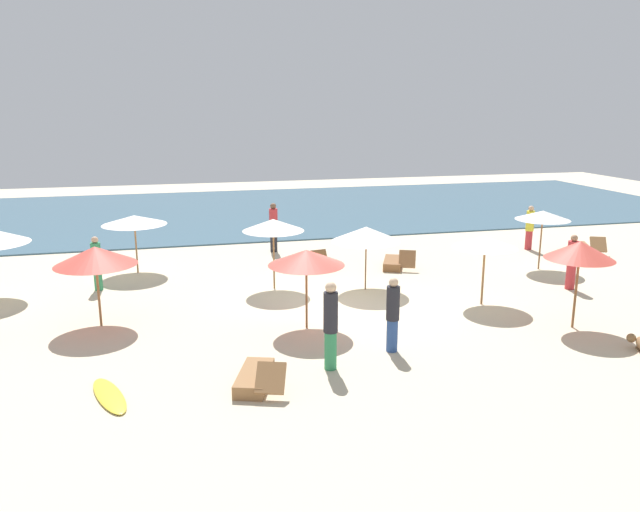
% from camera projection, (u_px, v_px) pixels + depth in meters
% --- Properties ---
extents(ground_plane, '(60.00, 60.00, 0.00)m').
position_uv_depth(ground_plane, '(341.00, 309.00, 17.35)').
color(ground_plane, beige).
extents(ocean_water, '(48.00, 16.00, 0.06)m').
position_uv_depth(ocean_water, '(254.00, 210.00, 33.36)').
color(ocean_water, '#3D6075').
rests_on(ocean_water, ground_plane).
extents(umbrella_0, '(1.83, 1.83, 2.00)m').
position_uv_depth(umbrella_0, '(485.00, 242.00, 17.32)').
color(umbrella_0, olive).
rests_on(umbrella_0, ground_plane).
extents(umbrella_1, '(1.93, 1.93, 2.06)m').
position_uv_depth(umbrella_1, '(306.00, 258.00, 15.41)').
color(umbrella_1, brown).
rests_on(umbrella_1, ground_plane).
extents(umbrella_2, '(1.84, 1.84, 2.06)m').
position_uv_depth(umbrella_2, '(543.00, 215.00, 21.10)').
color(umbrella_2, brown).
rests_on(umbrella_2, ground_plane).
extents(umbrella_3, '(1.71, 1.71, 2.27)m').
position_uv_depth(umbrella_3, '(580.00, 250.00, 15.41)').
color(umbrella_3, brown).
rests_on(umbrella_3, ground_plane).
extents(umbrella_4, '(1.90, 1.90, 2.20)m').
position_uv_depth(umbrella_4, '(273.00, 225.00, 18.79)').
color(umbrella_4, olive).
rests_on(umbrella_4, ground_plane).
extents(umbrella_6, '(2.15, 2.15, 1.98)m').
position_uv_depth(umbrella_6, '(134.00, 220.00, 20.64)').
color(umbrella_6, olive).
rests_on(umbrella_6, ground_plane).
extents(umbrella_7, '(2.06, 2.06, 2.11)m').
position_uv_depth(umbrella_7, '(95.00, 256.00, 15.56)').
color(umbrella_7, olive).
rests_on(umbrella_7, ground_plane).
extents(umbrella_8, '(2.12, 2.12, 1.98)m').
position_uv_depth(umbrella_8, '(366.00, 234.00, 18.74)').
color(umbrella_8, brown).
rests_on(umbrella_8, ground_plane).
extents(lounger_1, '(0.91, 1.72, 0.74)m').
position_uv_depth(lounger_1, '(319.00, 262.00, 21.81)').
color(lounger_1, brown).
rests_on(lounger_1, ground_plane).
extents(lounger_2, '(1.23, 1.79, 0.68)m').
position_uv_depth(lounger_2, '(582.00, 248.00, 23.97)').
color(lounger_2, olive).
rests_on(lounger_2, ground_plane).
extents(lounger_4, '(1.21, 1.77, 0.71)m').
position_uv_depth(lounger_4, '(394.00, 263.00, 21.72)').
color(lounger_4, brown).
rests_on(lounger_4, ground_plane).
extents(lounger_5, '(1.11, 1.80, 0.67)m').
position_uv_depth(lounger_5, '(256.00, 378.00, 12.54)').
color(lounger_5, olive).
rests_on(lounger_5, ground_plane).
extents(person_0, '(0.31, 0.31, 1.77)m').
position_uv_depth(person_0, '(393.00, 314.00, 14.15)').
color(person_0, '#2D4C8C').
rests_on(person_0, ground_plane).
extents(person_1, '(0.42, 0.42, 1.69)m').
position_uv_depth(person_1, '(97.00, 263.00, 18.89)').
color(person_1, '#338C59').
rests_on(person_1, ground_plane).
extents(person_2, '(0.45, 0.45, 1.72)m').
position_uv_depth(person_2, '(572.00, 262.00, 19.01)').
color(person_2, '#BF3338').
rests_on(person_2, ground_plane).
extents(person_3, '(0.41, 0.41, 1.91)m').
position_uv_depth(person_3, '(274.00, 227.00, 23.87)').
color(person_3, '#26262D').
rests_on(person_3, ground_plane).
extents(person_4, '(0.44, 0.44, 1.75)m').
position_uv_depth(person_4, '(530.00, 227.00, 24.26)').
color(person_4, '#BF3338').
rests_on(person_4, ground_plane).
extents(person_5, '(0.44, 0.44, 1.96)m').
position_uv_depth(person_5, '(331.00, 325.00, 13.15)').
color(person_5, '#338C59').
rests_on(person_5, ground_plane).
extents(surfboard, '(1.00, 1.86, 0.07)m').
position_uv_depth(surfboard, '(109.00, 395.00, 12.08)').
color(surfboard, gold).
rests_on(surfboard, ground_plane).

